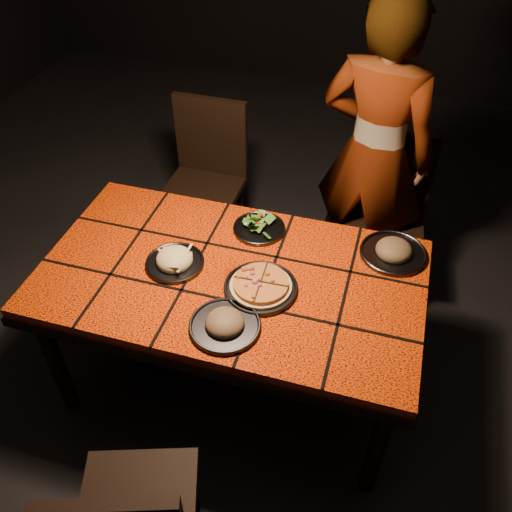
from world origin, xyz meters
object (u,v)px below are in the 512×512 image
(chair_far_left, at_px, (207,171))
(plate_pasta, at_px, (175,261))
(dining_table, at_px, (231,286))
(diner, at_px, (374,155))
(plate_pizza, at_px, (261,286))
(chair_far_right, at_px, (386,208))

(chair_far_left, distance_m, plate_pasta, 1.03)
(dining_table, height_order, diner, diner)
(plate_pasta, bearing_deg, plate_pizza, -5.41)
(chair_far_right, bearing_deg, plate_pizza, -117.19)
(chair_far_left, xyz_separation_m, plate_pasta, (0.23, -0.98, 0.22))
(chair_far_left, height_order, plate_pizza, chair_far_left)
(dining_table, relative_size, diner, 0.97)
(dining_table, height_order, chair_far_right, chair_far_right)
(diner, height_order, plate_pizza, diner)
(dining_table, relative_size, chair_far_left, 1.69)
(plate_pizza, relative_size, plate_pasta, 1.21)
(chair_far_left, distance_m, plate_pizza, 1.21)
(diner, relative_size, plate_pasta, 6.70)
(dining_table, bearing_deg, plate_pasta, -176.14)
(diner, bearing_deg, plate_pasta, 67.03)
(dining_table, distance_m, chair_far_right, 1.10)
(diner, xyz_separation_m, plate_pizza, (-0.32, -1.00, -0.07))
(plate_pizza, bearing_deg, chair_far_left, 121.55)
(chair_far_right, distance_m, diner, 0.32)
(diner, bearing_deg, dining_table, 77.21)
(chair_far_right, relative_size, plate_pasta, 3.74)
(dining_table, xyz_separation_m, plate_pizza, (0.15, -0.05, 0.10))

